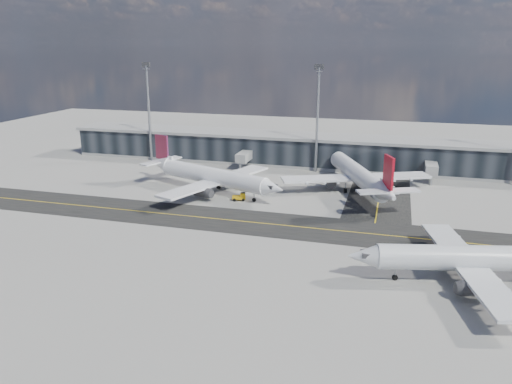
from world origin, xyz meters
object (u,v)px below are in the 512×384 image
Objects in this scene: airliner_af at (211,176)px; baggage_tug at (240,197)px; airliner_redtail at (359,175)px; service_van at (392,189)px; airliner_near at (479,259)px.

airliner_af is 10.21m from baggage_tug.
service_van is (7.95, 1.96, -3.45)m from airliner_redtail.
baggage_tug is 0.62× the size of service_van.
baggage_tug is at bearing 178.61° from service_van.
airliner_af is 34.89m from airliner_redtail.
service_van is at bearing 102.55° from baggage_tug.
airliner_redtail is 8.88m from service_van.
airliner_near reaches higher than service_van.
airliner_near is 46.50m from service_van.
baggage_tug is (-45.89, 28.60, -2.81)m from airliner_near.
airliner_redtail reaches higher than service_van.
airliner_redtail is at bearing 166.61° from service_van.
service_van is at bearing 2.97° from airliner_near.
airliner_af reaches higher than airliner_near.
service_van is at bearing -9.53° from airliner_redtail.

